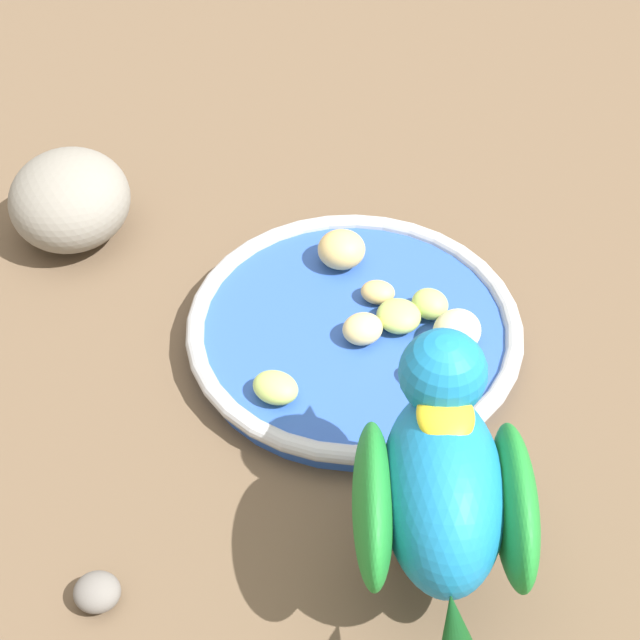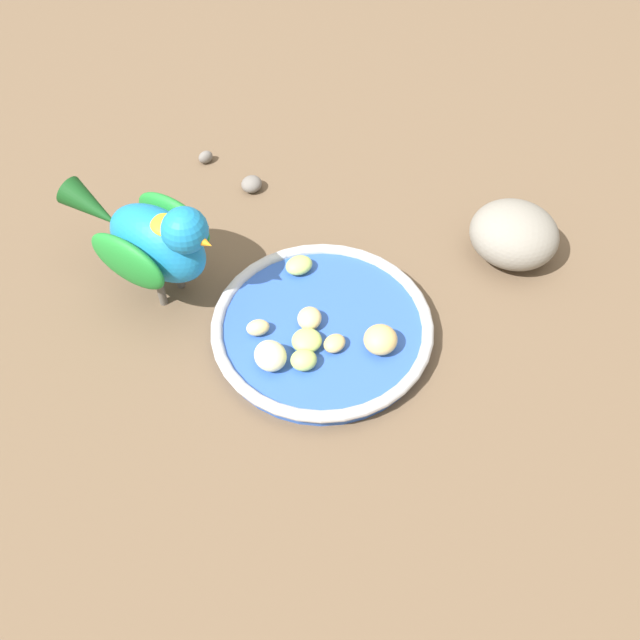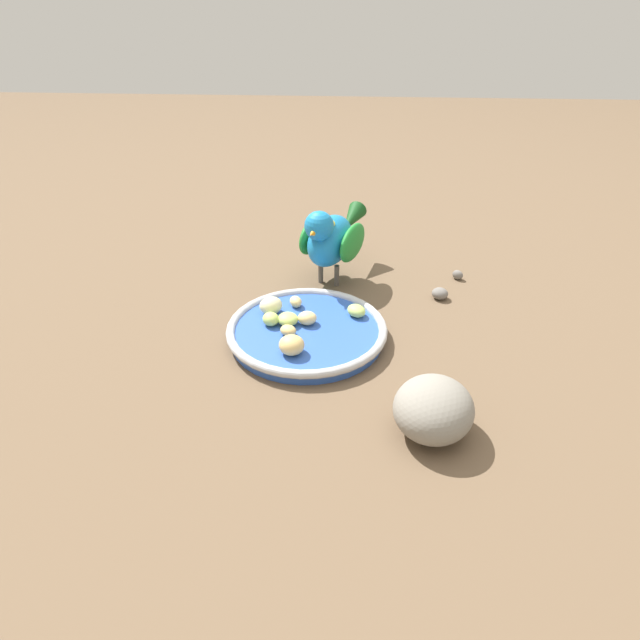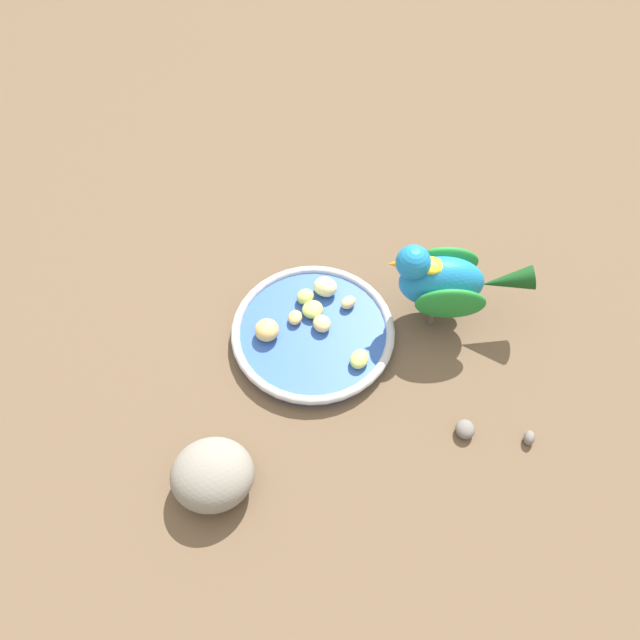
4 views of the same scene
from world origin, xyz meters
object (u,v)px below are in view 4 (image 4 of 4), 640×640
Objects in this scene: apple_piece_1 at (267,332)px; apple_piece_2 at (322,324)px; apple_piece_0 at (295,318)px; apple_piece_6 at (325,287)px; rock_large at (212,475)px; apple_piece_3 at (305,297)px; parrot at (444,280)px; pebble_1 at (465,429)px; pebble_0 at (529,438)px; apple_piece_5 at (348,303)px; apple_piece_7 at (313,309)px; feeding_bowl at (313,332)px; apple_piece_4 at (359,359)px.

apple_piece_1 reaches higher than apple_piece_2.
apple_piece_1 is at bearing 106.18° from apple_piece_0.
rock_large is at bearing 133.84° from apple_piece_6.
apple_piece_0 is at bearing 52.16° from apple_piece_2.
parrot reaches higher than apple_piece_3.
pebble_1 is at bearing -98.30° from rock_large.
parrot reaches higher than pebble_0.
pebble_0 is (-0.28, -0.15, -0.02)m from apple_piece_5.
parrot reaches higher than apple_piece_7.
apple_piece_6 is (0.05, -0.11, -0.00)m from apple_piece_1.
apple_piece_0 is 0.04m from apple_piece_2.
parrot is (-0.08, -0.18, 0.06)m from apple_piece_3.
apple_piece_5 is at bearing -53.77° from rock_large.
apple_piece_2 and apple_piece_3 have the same top height.
parrot reaches higher than feeding_bowl.
rock_large is (-0.19, 0.26, 0.01)m from apple_piece_5.
feeding_bowl is 0.06m from apple_piece_3.
feeding_bowl is at bearing 144.84° from apple_piece_6.
apple_piece_4 and apple_piece_5 have the same top height.
feeding_bowl reaches higher than pebble_0.
pebble_1 reaches higher than pebble_0.
apple_piece_7 reaches higher than apple_piece_0.
feeding_bowl is at bearing 32.79° from pebble_1.
apple_piece_2 is at bearing 12.25° from parrot.
apple_piece_4 is 0.17m from pebble_1.
apple_piece_0 is 1.26× the size of pebble_0.
rock_large reaches higher than apple_piece_1.
apple_piece_1 is at bearing 120.31° from apple_piece_3.
feeding_bowl is 0.07m from apple_piece_5.
apple_piece_1 reaches higher than pebble_0.
apple_piece_6 is (0.06, -0.04, 0.02)m from feeding_bowl.
parrot is at bearing 5.84° from pebble_0.
apple_piece_4 is 0.17m from parrot.
apple_piece_1 is at bearing 41.90° from pebble_1.
apple_piece_6 is (0.06, -0.03, 0.00)m from apple_piece_2.
apple_piece_0 is 0.37m from pebble_0.
pebble_0 is (-0.26, -0.20, -0.02)m from apple_piece_2.
pebble_1 is at bearing -147.21° from feeding_bowl.
apple_piece_4 is at bearing -179.69° from apple_piece_6.
apple_piece_1 is 0.09m from apple_piece_3.
apple_piece_1 is (0.01, 0.07, 0.02)m from feeding_bowl.
parrot is at bearing -98.77° from apple_piece_1.
apple_piece_5 is (0.02, -0.05, -0.00)m from apple_piece_2.
apple_piece_0 is 0.91× the size of apple_piece_3.
apple_piece_1 is 0.31m from pebble_1.
rock_large is (-0.19, 0.18, 0.01)m from apple_piece_0.
apple_piece_7 is (0.03, 0.00, -0.00)m from apple_piece_2.
rock_large reaches higher than apple_piece_5.
apple_piece_0 is at bearing 97.28° from apple_piece_7.
apple_piece_2 is 0.19m from parrot.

